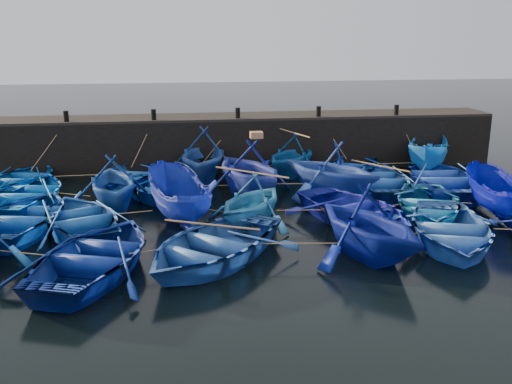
{
  "coord_description": "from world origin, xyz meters",
  "views": [
    {
      "loc": [
        -2.93,
        -17.72,
        6.7
      ],
      "look_at": [
        0.0,
        3.2,
        0.7
      ],
      "focal_mm": 40.0,
      "sensor_mm": 36.0,
      "label": 1
    }
  ],
  "objects": [
    {
      "name": "quay_top",
      "position": [
        0.0,
        10.5,
        2.56
      ],
      "size": [
        26.0,
        2.5,
        0.12
      ],
      "primitive_type": "cube",
      "color": "black",
      "rests_on": "quay_wall"
    },
    {
      "name": "boat_22",
      "position": [
        -2.03,
        -1.84,
        0.58
      ],
      "size": [
        6.65,
        6.88,
        1.16
      ],
      "primitive_type": "imported",
      "rotation": [
        0.0,
        0.0,
        -0.68
      ],
      "color": "#245199",
      "rests_on": "ground"
    },
    {
      "name": "boat_6",
      "position": [
        -8.84,
        4.82,
        0.55
      ],
      "size": [
        4.51,
        5.8,
        1.1
      ],
      "primitive_type": "imported",
      "rotation": [
        0.0,
        0.0,
        3.0
      ],
      "color": "blue",
      "rests_on": "ground"
    },
    {
      "name": "boat_13",
      "position": [
        -8.21,
        1.86,
        0.55
      ],
      "size": [
        4.73,
        5.95,
        1.11
      ],
      "primitive_type": "imported",
      "rotation": [
        0.0,
        0.0,
        2.96
      ],
      "color": "#1048A3",
      "rests_on": "ground"
    },
    {
      "name": "boat_2",
      "position": [
        -1.79,
        7.81,
        1.26
      ],
      "size": [
        4.87,
        5.41,
        2.52
      ],
      "primitive_type": "imported",
      "rotation": [
        0.0,
        0.0,
        -0.17
      ],
      "color": "navy",
      "rests_on": "ground"
    },
    {
      "name": "bollard_0",
      "position": [
        -8.0,
        9.6,
        2.87
      ],
      "size": [
        0.24,
        0.24,
        0.5
      ],
      "primitive_type": "cylinder",
      "color": "black",
      "rests_on": "quay_top"
    },
    {
      "name": "boat_7",
      "position": [
        -5.45,
        4.03,
        1.11
      ],
      "size": [
        4.28,
        4.76,
        2.23
      ],
      "primitive_type": "imported",
      "rotation": [
        0.0,
        0.0,
        3.3
      ],
      "color": "#19498F",
      "rests_on": "ground"
    },
    {
      "name": "boat_9",
      "position": [
        -0.05,
        4.89,
        1.25
      ],
      "size": [
        5.43,
        5.82,
        2.49
      ],
      "primitive_type": "imported",
      "rotation": [
        0.0,
        0.0,
        3.48
      ],
      "color": "navy",
      "rests_on": "ground"
    },
    {
      "name": "bollard_2",
      "position": [
        0.0,
        9.6,
        2.87
      ],
      "size": [
        0.24,
        0.24,
        0.5
      ],
      "primitive_type": "cylinder",
      "color": "black",
      "rests_on": "quay_top"
    },
    {
      "name": "quay_wall",
      "position": [
        0.0,
        10.5,
        1.25
      ],
      "size": [
        26.0,
        2.5,
        2.5
      ],
      "primitive_type": "cube",
      "color": "black",
      "rests_on": "ground"
    },
    {
      "name": "boat_17",
      "position": [
        3.29,
        1.05,
        0.55
      ],
      "size": [
        5.58,
        6.34,
        1.09
      ],
      "primitive_type": "imported",
      "rotation": [
        0.0,
        0.0,
        0.42
      ],
      "color": "#111A92",
      "rests_on": "ground"
    },
    {
      "name": "boat_5",
      "position": [
        9.05,
        7.79,
        0.94
      ],
      "size": [
        3.9,
        5.16,
        1.88
      ],
      "primitive_type": "imported",
      "rotation": [
        0.0,
        0.0,
        -0.49
      ],
      "color": "blue",
      "rests_on": "ground"
    },
    {
      "name": "boat_21",
      "position": [
        -5.32,
        -2.17,
        0.57
      ],
      "size": [
        5.49,
        6.46,
        1.14
      ],
      "primitive_type": "imported",
      "rotation": [
        0.0,
        0.0,
        2.81
      ],
      "color": "navy",
      "rests_on": "ground"
    },
    {
      "name": "boat_4",
      "position": [
        5.36,
        7.84,
        0.46
      ],
      "size": [
        4.95,
        5.47,
        0.93
      ],
      "primitive_type": "imported",
      "rotation": [
        0.0,
        0.0,
        -0.49
      ],
      "color": "#073299",
      "rests_on": "ground"
    },
    {
      "name": "boat_23",
      "position": [
        2.66,
        -2.19,
        1.15
      ],
      "size": [
        5.14,
        5.48,
        2.3
      ],
      "primitive_type": "imported",
      "rotation": [
        0.0,
        0.0,
        0.39
      ],
      "color": "navy",
      "rests_on": "ground"
    },
    {
      "name": "boat_0",
      "position": [
        -9.59,
        7.4,
        0.51
      ],
      "size": [
        4.4,
        5.48,
        1.01
      ],
      "primitive_type": "imported",
      "rotation": [
        0.0,
        0.0,
        2.94
      ],
      "color": "#064794",
      "rests_on": "ground"
    },
    {
      "name": "boat_3",
      "position": [
        2.41,
        8.21,
        1.04
      ],
      "size": [
        5.11,
        5.2,
        2.07
      ],
      "primitive_type": "imported",
      "rotation": [
        0.0,
        0.0,
        -0.67
      ],
      "color": "#0F5294",
      "rests_on": "ground"
    },
    {
      "name": "boat_10",
      "position": [
        3.36,
        4.65,
        1.18
      ],
      "size": [
        5.88,
        5.91,
        2.36
      ],
      "primitive_type": "imported",
      "rotation": [
        0.0,
        0.0,
        3.89
      ],
      "color": "#214299",
      "rests_on": "ground"
    },
    {
      "name": "boat_19",
      "position": [
        8.65,
        1.09,
        0.84
      ],
      "size": [
        2.25,
        4.53,
        1.68
      ],
      "primitive_type": "imported",
      "rotation": [
        0.0,
        0.0,
        3.0
      ],
      "color": "#000789",
      "rests_on": "ground"
    },
    {
      "name": "boat_15",
      "position": [
        -3.0,
        1.83,
        0.94
      ],
      "size": [
        2.86,
        5.16,
        1.89
      ],
      "primitive_type": "imported",
      "rotation": [
        0.0,
        0.0,
        3.36
      ],
      "color": "navy",
      "rests_on": "ground"
    },
    {
      "name": "boat_12",
      "position": [
        8.32,
        4.74,
        0.6
      ],
      "size": [
        4.82,
        6.27,
        1.21
      ],
      "primitive_type": "imported",
      "rotation": [
        0.0,
        0.0,
        3.02
      ],
      "color": "#1C41B5",
      "rests_on": "ground"
    },
    {
      "name": "boat_16",
      "position": [
        -0.44,
        1.26,
        0.97
      ],
      "size": [
        4.75,
        4.86,
        1.94
      ],
      "primitive_type": "imported",
      "rotation": [
        0.0,
        0.0,
        -0.64
      ],
      "color": "#2B7BC4",
      "rests_on": "ground"
    },
    {
      "name": "boat_1",
      "position": [
        -5.11,
        7.51,
        0.51
      ],
      "size": [
        4.78,
        5.71,
        1.02
      ],
      "primitive_type": "imported",
      "rotation": [
        0.0,
        0.0,
        -0.29
      ],
      "color": "#164492",
      "rests_on": "ground"
    },
    {
      "name": "loose_oars",
      "position": [
        1.39,
        3.19,
        1.59
      ],
      "size": [
        9.92,
        12.13,
        1.05
      ],
      "color": "#99724C",
      "rests_on": "ground"
    },
    {
      "name": "boat_24",
      "position": [
        5.66,
        -1.5,
        0.56
      ],
      "size": [
        5.25,
        6.26,
        1.12
      ],
      "primitive_type": "imported",
      "rotation": [
        0.0,
        0.0,
        -0.3
      ],
      "color": "blue",
      "rests_on": "ground"
    },
    {
      "name": "mooring_ropes",
      "position": [
        -0.25,
        5.05,
        0.88
      ],
      "size": [
        18.69,
        11.73,
        2.1
      ],
      "color": "tan",
      "rests_on": "ground"
    },
    {
      "name": "wooden_crate",
      "position": [
        0.25,
        4.89,
        2.62
      ],
      "size": [
        0.5,
        0.45,
        0.25
      ],
      "primitive_type": "cube",
      "color": "#9C6844",
      "rests_on": "boat_9"
    },
    {
      "name": "boat_14",
      "position": [
        -6.31,
        1.56,
        0.51
      ],
      "size": [
        5.09,
        5.88,
        1.02
      ],
      "primitive_type": "imported",
      "rotation": [
        0.0,
        0.0,
        3.52
      ],
      "color": "#164D94",
      "rests_on": "ground"
    },
    {
      "name": "bollard_1",
      "position": [
        -4.0,
        9.6,
        2.87
      ],
      "size": [
        0.24,
        0.24,
        0.5
      ],
      "primitive_type": "cylinder",
      "color": "black",
      "rests_on": "quay_top"
    },
    {
      "name": "ground",
      "position": [
        0.0,
        0.0,
        0.0
      ],
      "size": [
        120.0,
        120.0,
        0.0
      ],
      "primitive_type": "plane",
      "color": "black",
      "rests_on": "ground"
    },
    {
      "name": "boat_8",
      "position": [
        -3.7,
        4.98,
        0.48
      ],
      "size": [
        5.39,
        5.68,
        0.96
      ],
      "primitive_type": "imported",
      "rotation": [
        0.0,
        0.0,
        0.63
      ],
      "color": "blue",
      "rests_on": "ground"
    },
    {
      "name": "boat_11",
      "position": [
        5.63,
        5.13,
        0.54
      ],
      "size": [
        4.24,
        5.57,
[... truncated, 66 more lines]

